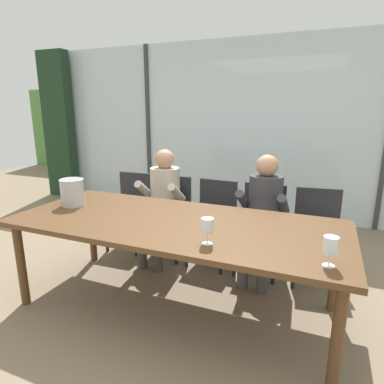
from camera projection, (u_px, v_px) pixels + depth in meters
The scene contains 16 objects.
ground at pixel (214, 258), 3.64m from camera, with size 14.00×14.00×0.00m, color #847056.
window_glass_panel at pixel (253, 130), 4.85m from camera, with size 7.80×0.03×2.60m, color silver.
window_mullion_left at pixel (149, 128), 5.48m from camera, with size 0.06×0.06×2.60m, color #38383D.
hillside_vineyard at pixel (283, 132), 8.00m from camera, with size 13.80×2.40×2.13m, color #568942.
curtain_heavy_drape at pixel (59, 126), 6.00m from camera, with size 0.56×0.20×2.60m, color #1E3823.
dining_table at pixel (175, 228), 2.58m from camera, with size 2.60×1.09×0.76m.
chair_near_curtain at pixel (132, 204), 3.88m from camera, with size 0.46×0.46×0.87m.
chair_left_of_center at pixel (170, 209), 3.70m from camera, with size 0.45×0.45×0.87m.
chair_center at pixel (214, 215), 3.49m from camera, with size 0.46×0.46×0.87m.
chair_right_of_center at pixel (262, 221), 3.30m from camera, with size 0.45×0.45×0.87m.
chair_near_window_right at pixel (317, 228), 3.12m from camera, with size 0.49×0.49×0.87m.
person_beige_jumper at pixel (162, 198), 3.51m from camera, with size 0.47×0.62×1.19m.
person_charcoal_jacket at pixel (263, 209), 3.11m from camera, with size 0.47×0.62×1.19m.
ice_bucket_primary at pixel (72, 192), 2.94m from camera, with size 0.21×0.21×0.24m.
wine_glass_by_left_taster at pixel (207, 227), 2.10m from camera, with size 0.08×0.08×0.17m.
wine_glass_near_bucket at pixel (331, 246), 1.80m from camera, with size 0.08×0.08×0.17m.
Camera 1 is at (1.05, -2.19, 1.61)m, focal length 30.61 mm.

